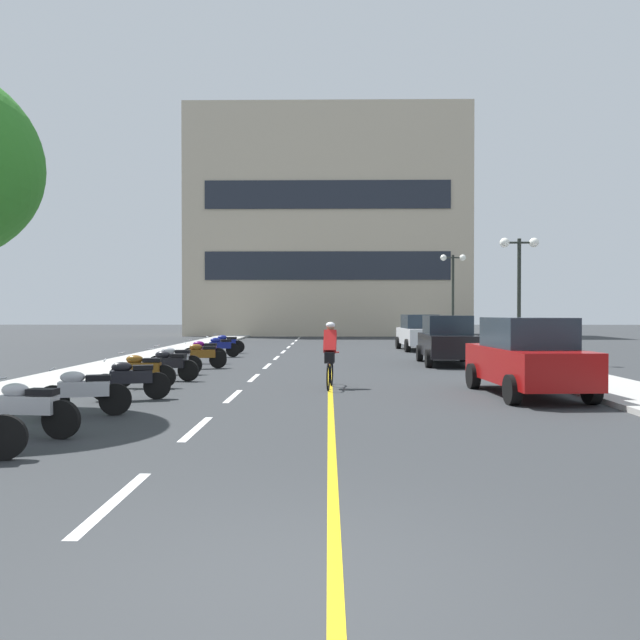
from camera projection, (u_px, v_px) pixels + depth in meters
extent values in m
plane|color=#2D3033|center=(323.00, 360.00, 25.35)|extent=(140.00, 140.00, 0.00)
cube|color=#A8A8A3|center=(167.00, 353.00, 28.44)|extent=(2.40, 72.00, 0.12)
cube|color=#A8A8A3|center=(482.00, 354.00, 28.25)|extent=(2.40, 72.00, 0.12)
cube|color=silver|center=(114.00, 501.00, 6.38)|extent=(0.14, 2.20, 0.01)
cube|color=silver|center=(197.00, 428.00, 10.38)|extent=(0.14, 2.20, 0.01)
cube|color=silver|center=(233.00, 396.00, 14.37)|extent=(0.14, 2.20, 0.01)
cube|color=silver|center=(254.00, 378.00, 18.37)|extent=(0.14, 2.20, 0.01)
cube|color=silver|center=(267.00, 366.00, 22.37)|extent=(0.14, 2.20, 0.01)
cube|color=silver|center=(276.00, 358.00, 26.37)|extent=(0.14, 2.20, 0.01)
cube|color=silver|center=(283.00, 352.00, 30.37)|extent=(0.14, 2.20, 0.01)
cube|color=silver|center=(289.00, 347.00, 34.37)|extent=(0.14, 2.20, 0.01)
cube|color=silver|center=(293.00, 344.00, 38.37)|extent=(0.14, 2.20, 0.01)
cube|color=silver|center=(296.00, 341.00, 42.37)|extent=(0.14, 2.20, 0.01)
cube|color=silver|center=(299.00, 338.00, 46.37)|extent=(0.14, 2.20, 0.01)
cube|color=silver|center=(301.00, 336.00, 50.37)|extent=(0.14, 2.20, 0.01)
cube|color=gold|center=(329.00, 355.00, 28.34)|extent=(0.12, 66.00, 0.01)
cube|color=#BCAD93|center=(328.00, 225.00, 52.96)|extent=(23.18, 7.49, 18.75)
cube|color=#1E232D|center=(327.00, 266.00, 49.22)|extent=(19.47, 0.10, 2.25)
cube|color=#1E232D|center=(327.00, 194.00, 49.15)|extent=(19.47, 0.10, 2.25)
cylinder|color=black|center=(519.00, 300.00, 23.30)|extent=(0.14, 0.14, 4.58)
cylinder|color=black|center=(519.00, 243.00, 23.28)|extent=(1.10, 0.08, 0.08)
sphere|color=white|center=(505.00, 243.00, 23.28)|extent=(0.36, 0.36, 0.36)
sphere|color=white|center=(534.00, 243.00, 23.27)|extent=(0.36, 0.36, 0.36)
cylinder|color=black|center=(453.00, 299.00, 35.57)|extent=(0.14, 0.14, 5.09)
cylinder|color=black|center=(453.00, 258.00, 35.54)|extent=(1.10, 0.08, 0.08)
sphere|color=white|center=(443.00, 258.00, 35.55)|extent=(0.36, 0.36, 0.36)
sphere|color=white|center=(463.00, 258.00, 35.54)|extent=(0.36, 0.36, 0.36)
cylinder|color=black|center=(473.00, 376.00, 15.82)|extent=(0.26, 0.65, 0.64)
cylinder|color=black|center=(539.00, 376.00, 15.90)|extent=(0.26, 0.65, 0.64)
cylinder|color=black|center=(512.00, 390.00, 13.02)|extent=(0.26, 0.65, 0.64)
cylinder|color=black|center=(591.00, 389.00, 13.10)|extent=(0.26, 0.65, 0.64)
cube|color=maroon|center=(527.00, 365.00, 14.46)|extent=(1.95, 4.29, 0.80)
cube|color=#1E2833|center=(527.00, 333.00, 14.45)|extent=(1.69, 2.29, 0.70)
cylinder|color=black|center=(420.00, 353.00, 24.57)|extent=(0.24, 0.65, 0.64)
cylinder|color=black|center=(463.00, 353.00, 24.49)|extent=(0.24, 0.65, 0.64)
cylinder|color=black|center=(429.00, 358.00, 21.77)|extent=(0.24, 0.65, 0.64)
cylinder|color=black|center=(478.00, 359.00, 21.69)|extent=(0.24, 0.65, 0.64)
cube|color=black|center=(447.00, 345.00, 23.13)|extent=(1.84, 4.25, 0.80)
cube|color=#1E2833|center=(447.00, 325.00, 23.12)|extent=(1.63, 2.25, 0.70)
cylinder|color=black|center=(398.00, 343.00, 32.94)|extent=(0.25, 0.65, 0.64)
cylinder|color=black|center=(430.00, 343.00, 33.00)|extent=(0.25, 0.65, 0.64)
cylinder|color=black|center=(407.00, 346.00, 30.15)|extent=(0.25, 0.65, 0.64)
cylinder|color=black|center=(442.00, 345.00, 30.20)|extent=(0.25, 0.65, 0.64)
cube|color=silver|center=(419.00, 336.00, 31.57)|extent=(1.89, 4.27, 0.80)
cube|color=#1E2833|center=(419.00, 321.00, 31.56)|extent=(1.66, 2.27, 0.70)
cylinder|color=black|center=(3.00, 438.00, 8.15)|extent=(0.61, 0.21, 0.60)
cylinder|color=black|center=(61.00, 420.00, 9.52)|extent=(0.61, 0.16, 0.60)
cube|color=#B2B2B7|center=(27.00, 405.00, 9.58)|extent=(0.93, 0.38, 0.28)
ellipsoid|color=#B2B2B7|center=(15.00, 390.00, 9.60)|extent=(0.46, 0.29, 0.22)
cube|color=black|center=(43.00, 392.00, 9.55)|extent=(0.46, 0.29, 0.10)
cylinder|color=black|center=(52.00, 402.00, 11.42)|extent=(0.60, 0.26, 0.60)
cylinder|color=black|center=(115.00, 399.00, 11.71)|extent=(0.60, 0.26, 0.60)
cube|color=#B2B2B7|center=(84.00, 389.00, 11.56)|extent=(0.94, 0.52, 0.28)
ellipsoid|color=#B2B2B7|center=(73.00, 377.00, 11.51)|extent=(0.49, 0.35, 0.22)
cube|color=black|center=(98.00, 378.00, 11.63)|extent=(0.49, 0.35, 0.10)
cylinder|color=silver|center=(52.00, 369.00, 11.41)|extent=(0.20, 0.58, 0.03)
cylinder|color=black|center=(105.00, 387.00, 13.57)|extent=(0.60, 0.27, 0.60)
cylinder|color=black|center=(157.00, 386.00, 13.87)|extent=(0.60, 0.27, 0.60)
cube|color=black|center=(131.00, 377.00, 13.72)|extent=(0.94, 0.53, 0.28)
ellipsoid|color=black|center=(122.00, 367.00, 13.66)|extent=(0.49, 0.36, 0.22)
cube|color=black|center=(143.00, 367.00, 13.78)|extent=(0.49, 0.36, 0.10)
cylinder|color=silver|center=(105.00, 360.00, 13.56)|extent=(0.20, 0.58, 0.03)
cylinder|color=black|center=(121.00, 377.00, 15.87)|extent=(0.60, 0.11, 0.60)
cylinder|color=black|center=(164.00, 377.00, 15.87)|extent=(0.60, 0.11, 0.60)
cube|color=brown|center=(143.00, 368.00, 15.87)|extent=(0.90, 0.29, 0.28)
ellipsoid|color=brown|center=(135.00, 359.00, 15.86)|extent=(0.44, 0.24, 0.22)
cube|color=black|center=(152.00, 360.00, 15.86)|extent=(0.44, 0.24, 0.10)
cylinder|color=silver|center=(121.00, 353.00, 15.86)|extent=(0.04, 0.60, 0.03)
cylinder|color=black|center=(151.00, 370.00, 17.61)|extent=(0.61, 0.18, 0.60)
cylinder|color=black|center=(188.00, 371.00, 17.46)|extent=(0.61, 0.18, 0.60)
cube|color=black|center=(170.00, 363.00, 17.53)|extent=(0.93, 0.39, 0.28)
ellipsoid|color=black|center=(163.00, 355.00, 17.56)|extent=(0.47, 0.30, 0.22)
cube|color=black|center=(178.00, 356.00, 17.49)|extent=(0.47, 0.30, 0.10)
cylinder|color=silver|center=(151.00, 349.00, 17.61)|extent=(0.11, 0.60, 0.03)
cylinder|color=black|center=(157.00, 365.00, 19.32)|extent=(0.60, 0.10, 0.60)
cylinder|color=black|center=(192.00, 365.00, 19.30)|extent=(0.60, 0.10, 0.60)
cube|color=#B2B2B7|center=(175.00, 358.00, 19.31)|extent=(0.90, 0.28, 0.28)
ellipsoid|color=#B2B2B7|center=(168.00, 351.00, 19.31)|extent=(0.44, 0.24, 0.22)
cube|color=black|center=(183.00, 352.00, 19.30)|extent=(0.44, 0.24, 0.10)
cylinder|color=silver|center=(157.00, 346.00, 19.31)|extent=(0.03, 0.60, 0.03)
cylinder|color=black|center=(185.00, 360.00, 21.20)|extent=(0.60, 0.26, 0.60)
cylinder|color=black|center=(218.00, 360.00, 21.48)|extent=(0.60, 0.26, 0.60)
cube|color=brown|center=(202.00, 354.00, 21.34)|extent=(0.94, 0.51, 0.28)
ellipsoid|color=brown|center=(196.00, 347.00, 21.28)|extent=(0.49, 0.35, 0.22)
cube|color=black|center=(209.00, 348.00, 21.40)|extent=(0.49, 0.35, 0.10)
cylinder|color=silver|center=(185.00, 343.00, 21.19)|extent=(0.19, 0.59, 0.03)
cylinder|color=black|center=(190.00, 356.00, 23.43)|extent=(0.60, 0.13, 0.60)
cylinder|color=black|center=(218.00, 356.00, 23.36)|extent=(0.60, 0.13, 0.60)
cube|color=#590C59|center=(204.00, 350.00, 23.39)|extent=(0.91, 0.32, 0.28)
ellipsoid|color=#590C59|center=(199.00, 344.00, 23.40)|extent=(0.45, 0.26, 0.22)
cube|color=black|center=(211.00, 345.00, 23.37)|extent=(0.45, 0.26, 0.10)
cylinder|color=silver|center=(190.00, 340.00, 23.42)|extent=(0.06, 0.60, 0.03)
cylinder|color=black|center=(207.00, 351.00, 26.54)|extent=(0.60, 0.29, 0.60)
cylinder|color=black|center=(233.00, 350.00, 26.88)|extent=(0.60, 0.29, 0.60)
cube|color=navy|center=(220.00, 345.00, 26.71)|extent=(0.94, 0.55, 0.28)
ellipsoid|color=navy|center=(215.00, 340.00, 26.64)|extent=(0.49, 0.37, 0.22)
cube|color=black|center=(226.00, 341.00, 26.78)|extent=(0.49, 0.37, 0.10)
cylinder|color=silver|center=(207.00, 337.00, 26.53)|extent=(0.22, 0.58, 0.03)
cylinder|color=black|center=(215.00, 347.00, 29.44)|extent=(0.60, 0.12, 0.60)
cylinder|color=black|center=(238.00, 347.00, 29.39)|extent=(0.60, 0.12, 0.60)
cube|color=navy|center=(227.00, 342.00, 29.41)|extent=(0.91, 0.30, 0.28)
ellipsoid|color=navy|center=(222.00, 338.00, 29.42)|extent=(0.45, 0.25, 0.22)
cube|color=black|center=(232.00, 338.00, 29.40)|extent=(0.45, 0.25, 0.10)
cylinder|color=silver|center=(215.00, 334.00, 29.43)|extent=(0.05, 0.60, 0.03)
torus|color=black|center=(332.00, 373.00, 16.48)|extent=(0.10, 0.72, 0.72)
torus|color=black|center=(328.00, 377.00, 15.43)|extent=(0.10, 0.72, 0.72)
cylinder|color=red|center=(330.00, 363.00, 15.93)|extent=(0.12, 0.95, 0.04)
cube|color=black|center=(329.00, 355.00, 15.77)|extent=(0.12, 0.21, 0.06)
cylinder|color=red|center=(331.00, 352.00, 16.37)|extent=(0.42, 0.06, 0.03)
cube|color=black|center=(330.00, 357.00, 15.82)|extent=(0.27, 0.38, 0.28)
cube|color=red|center=(330.00, 342.00, 15.97)|extent=(0.36, 0.48, 0.61)
sphere|color=#8C6647|center=(330.00, 328.00, 16.09)|extent=(0.20, 0.20, 0.20)
ellipsoid|color=white|center=(330.00, 325.00, 16.09)|extent=(0.24, 0.26, 0.16)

